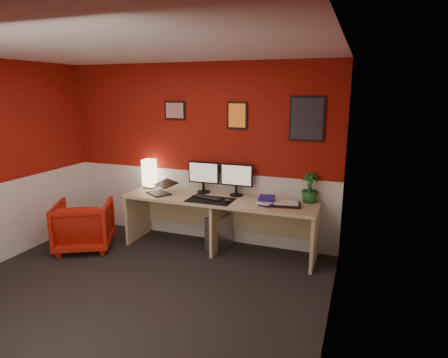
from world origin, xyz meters
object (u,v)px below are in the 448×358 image
monitor_left (203,172)px  armchair (84,225)px  desk (219,224)px  pc_tower (220,231)px  potted_plant (310,188)px  zen_tray (286,204)px  monitor_right (236,175)px  laptop (159,186)px  shoji_lamp (149,174)px

monitor_left → armchair: bearing=-151.7°
desk → pc_tower: (-0.03, 0.13, -0.14)m
desk → potted_plant: (1.15, 0.23, 0.55)m
zen_tray → pc_tower: bearing=172.0°
monitor_left → potted_plant: monitor_left is taller
pc_tower → desk: bearing=-62.5°
monitor_left → potted_plant: size_ratio=1.53×
monitor_left → monitor_right: 0.48m
desk → pc_tower: size_ratio=5.78×
zen_tray → potted_plant: size_ratio=0.92×
laptop → monitor_left: size_ratio=0.57×
monitor_right → pc_tower: monitor_right is taller
laptop → armchair: size_ratio=0.45×
zen_tray → armchair: size_ratio=0.48×
monitor_left → monitor_right: bearing=0.6°
monitor_left → armchair: 1.78m
potted_plant → desk: bearing=-168.6°
monitor_right → armchair: size_ratio=0.80×
monitor_left → pc_tower: bearing=-16.3°
shoji_lamp → armchair: 1.14m
laptop → potted_plant: bearing=41.9°
laptop → pc_tower: laptop is taller
monitor_left → desk: bearing=-33.8°
monitor_left → potted_plant: 1.46m
armchair → laptop: bearing=-178.9°
zen_tray → potted_plant: (0.25, 0.24, 0.17)m
monitor_left → pc_tower: 0.84m
monitor_left → armchair: size_ratio=0.80×
shoji_lamp → potted_plant: bearing=1.0°
potted_plant → zen_tray: bearing=-136.4°
shoji_lamp → monitor_left: size_ratio=0.69×
shoji_lamp → potted_plant: size_ratio=1.05×
armchair → shoji_lamp: bearing=-156.0°
potted_plant → pc_tower: 1.38m
laptop → desk: bearing=38.1°
desk → monitor_left: monitor_left is taller
potted_plant → armchair: bearing=-164.5°
desk → zen_tray: (0.90, -0.01, 0.38)m
desk → shoji_lamp: bearing=170.7°
laptop → zen_tray: (1.76, 0.07, -0.09)m
laptop → armchair: (-0.90, -0.50, -0.51)m
armchair → potted_plant: bearing=167.4°
monitor_left → monitor_right: (0.48, 0.00, 0.00)m
potted_plant → shoji_lamp: bearing=-179.0°
zen_tray → potted_plant: potted_plant is taller
shoji_lamp → monitor_left: (0.85, 0.02, 0.09)m
potted_plant → laptop: bearing=-171.3°
laptop → pc_tower: size_ratio=0.73×
zen_tray → armchair: bearing=-167.9°
monitor_left → monitor_right: same height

